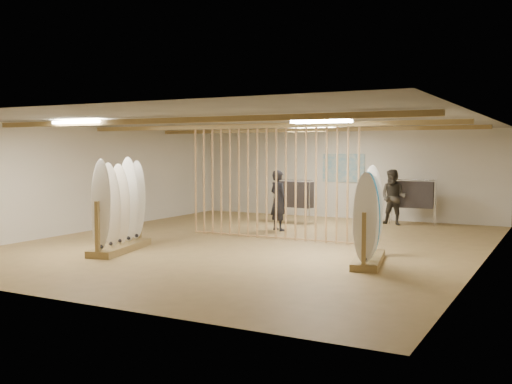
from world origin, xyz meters
The scene contains 16 objects.
floor centered at (0.00, 0.00, 0.00)m, with size 12.00×12.00×0.00m, color #A1824D.
ceiling centered at (0.00, 0.00, 2.80)m, with size 12.00×12.00×0.00m, color gray.
wall_back centered at (0.00, 6.00, 1.40)m, with size 12.00×12.00×0.00m, color beige.
wall_front centered at (0.00, -6.00, 1.40)m, with size 12.00×12.00×0.00m, color beige.
wall_left centered at (-5.00, 0.00, 1.40)m, with size 12.00×12.00×0.00m, color beige.
wall_right centered at (5.00, 0.00, 1.40)m, with size 12.00×12.00×0.00m, color beige.
ceiling_slats centered at (0.00, 0.00, 2.72)m, with size 9.50×6.12×0.10m, color olive.
light_panels centered at (0.00, 0.00, 2.74)m, with size 1.20×0.35×0.06m, color white.
bamboo_partition centered at (0.00, 0.80, 1.40)m, with size 4.45×0.05×2.78m.
poster centered at (0.00, 5.98, 1.60)m, with size 1.40×0.03×0.90m, color teal.
rack_left centered at (-2.09, -2.30, 0.66)m, with size 0.99×2.09×1.93m.
rack_right centered at (3.06, -1.17, 0.61)m, with size 0.86×1.93×1.78m.
clothing_rack_a centered at (-0.76, 3.86, 0.87)m, with size 1.24×0.47×1.33m.
clothing_rack_b centered at (2.39, 5.25, 0.88)m, with size 1.26×0.41×1.35m.
shopper_a centered at (-0.51, 2.25, 0.93)m, with size 0.68×0.46×1.85m, color black.
shopper_b centered at (1.92, 4.87, 0.91)m, with size 0.88×0.69×1.83m, color #37332B.
Camera 1 is at (6.45, -12.21, 2.17)m, focal length 42.00 mm.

